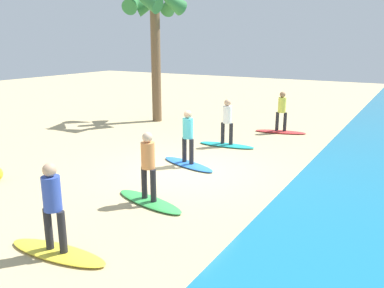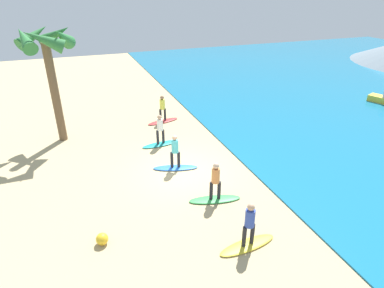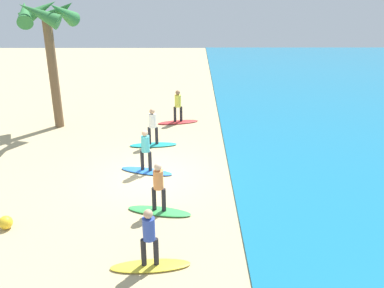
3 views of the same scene
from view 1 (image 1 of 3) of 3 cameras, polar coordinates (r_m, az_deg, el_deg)
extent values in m
plane|color=tan|center=(11.77, -0.62, -3.79)|extent=(60.00, 60.00, 0.00)
ellipsoid|color=red|center=(16.93, 12.70, 1.74)|extent=(1.02, 2.17, 0.09)
cylinder|color=#232328|center=(16.83, 13.32, 3.15)|extent=(0.14, 0.14, 0.78)
cylinder|color=#232328|center=(16.85, 12.24, 3.22)|extent=(0.14, 0.14, 0.78)
cylinder|color=#E0E04C|center=(16.72, 12.92, 5.54)|extent=(0.32, 0.32, 0.62)
sphere|color=#9E704C|center=(16.66, 13.00, 7.00)|extent=(0.24, 0.24, 0.24)
ellipsoid|color=teal|center=(14.46, 5.03, -0.14)|extent=(0.76, 2.14, 0.09)
cylinder|color=#232328|center=(14.30, 5.67, 1.47)|extent=(0.14, 0.14, 0.78)
cylinder|color=#232328|center=(14.41, 4.47, 1.60)|extent=(0.14, 0.14, 0.78)
cylinder|color=white|center=(14.21, 5.13, 4.29)|extent=(0.32, 0.32, 0.62)
sphere|color=tan|center=(14.14, 5.17, 6.00)|extent=(0.24, 0.24, 0.24)
ellipsoid|color=blue|center=(12.18, -0.60, -2.93)|extent=(1.14, 2.17, 0.09)
cylinder|color=#232328|center=(11.94, -0.08, -1.11)|extent=(0.14, 0.14, 0.78)
cylinder|color=#232328|center=(12.17, -1.11, -0.81)|extent=(0.14, 0.14, 0.78)
cylinder|color=#4CC6D1|center=(11.89, -0.61, 2.29)|extent=(0.32, 0.32, 0.62)
sphere|color=tan|center=(11.80, -0.62, 4.33)|extent=(0.24, 0.24, 0.24)
ellipsoid|color=green|center=(9.49, -6.22, -8.25)|extent=(1.00, 2.17, 0.09)
cylinder|color=#232328|center=(9.22, -5.63, -6.03)|extent=(0.14, 0.14, 0.78)
cylinder|color=#232328|center=(9.45, -6.93, -5.55)|extent=(0.14, 0.14, 0.78)
cylinder|color=#E58C4C|center=(9.11, -6.41, -1.66)|extent=(0.32, 0.32, 0.62)
sphere|color=beige|center=(9.00, -6.49, 0.97)|extent=(0.24, 0.24, 0.24)
ellipsoid|color=yellow|center=(7.74, -18.93, -14.63)|extent=(0.76, 2.14, 0.09)
cylinder|color=#232328|center=(7.44, -18.29, -12.03)|extent=(0.14, 0.14, 0.78)
cylinder|color=#232328|center=(7.64, -20.09, -11.44)|extent=(0.14, 0.14, 0.78)
cylinder|color=#334CAD|center=(7.26, -19.67, -6.77)|extent=(0.32, 0.32, 0.62)
sphere|color=tan|center=(7.12, -19.96, -3.54)|extent=(0.24, 0.24, 0.24)
cylinder|color=brown|center=(18.78, -5.24, 11.31)|extent=(0.44, 0.44, 5.29)
cone|color=#2D7538|center=(19.14, -2.74, 20.09)|extent=(1.70, 1.97, 1.40)
cone|color=#2D7538|center=(19.73, -5.48, 19.88)|extent=(1.70, 1.97, 1.40)
cone|color=#2D7538|center=(19.13, -8.19, 19.97)|extent=(2.05, 1.26, 1.40)
camera|label=2|loc=(11.11, -81.61, 24.78)|focal=30.40mm
camera|label=3|loc=(7.17, -114.24, 22.82)|focal=39.23mm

